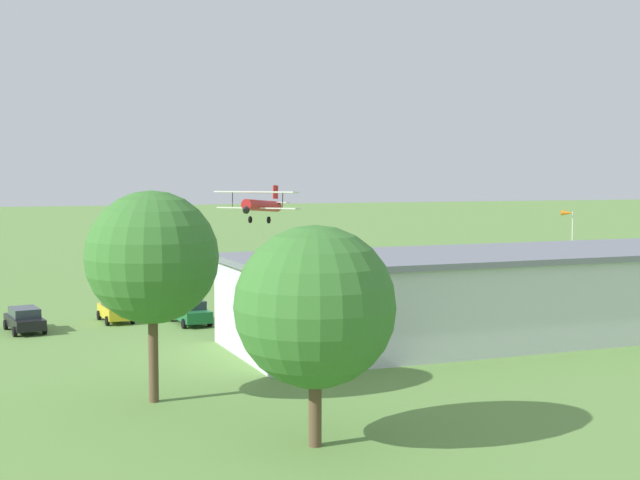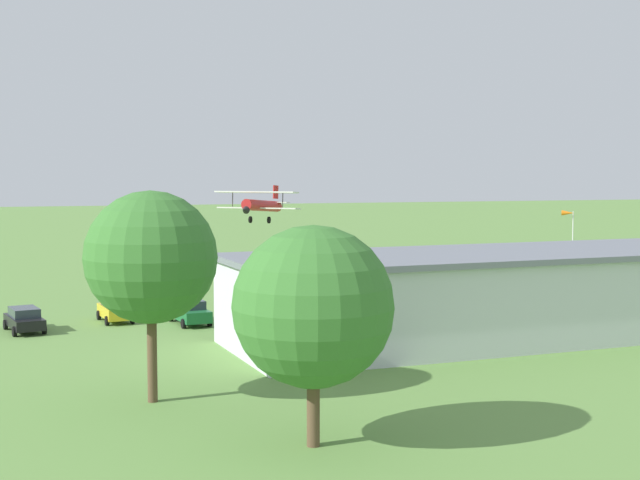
% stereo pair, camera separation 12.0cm
% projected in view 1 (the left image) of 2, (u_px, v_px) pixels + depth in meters
% --- Properties ---
extents(ground_plane, '(400.00, 400.00, 0.00)m').
position_uv_depth(ground_plane, '(313.00, 280.00, 85.58)').
color(ground_plane, '#608C42').
extents(hangar, '(33.10, 12.90, 5.38)m').
position_uv_depth(hangar, '(489.00, 295.00, 55.60)').
color(hangar, silver).
rests_on(hangar, ground_plane).
extents(biplane, '(7.79, 7.87, 3.52)m').
position_uv_depth(biplane, '(261.00, 204.00, 84.82)').
color(biplane, '#B21E1E').
extents(car_green, '(2.40, 4.74, 1.66)m').
position_uv_depth(car_green, '(190.00, 311.00, 61.06)').
color(car_green, '#1E6B38').
rests_on(car_green, ground_plane).
extents(car_yellow, '(2.30, 4.12, 1.69)m').
position_uv_depth(car_yellow, '(116.00, 309.00, 61.95)').
color(car_yellow, gold).
rests_on(car_yellow, ground_plane).
extents(car_black, '(2.68, 4.62, 1.56)m').
position_uv_depth(car_black, '(25.00, 319.00, 58.06)').
color(car_black, black).
rests_on(car_black, ground_plane).
extents(person_by_parked_cars, '(0.52, 0.52, 1.59)m').
position_uv_depth(person_by_parked_cars, '(264.00, 303.00, 65.51)').
color(person_by_parked_cars, beige).
rests_on(person_by_parked_cars, ground_plane).
extents(person_crossing_taxiway, '(0.51, 0.51, 1.64)m').
position_uv_depth(person_crossing_taxiway, '(592.00, 290.00, 72.19)').
color(person_crossing_taxiway, navy).
rests_on(person_crossing_taxiway, ground_plane).
extents(person_beside_truck, '(0.49, 0.49, 1.74)m').
position_uv_depth(person_beside_truck, '(426.00, 288.00, 73.52)').
color(person_beside_truck, navy).
rests_on(person_beside_truck, ground_plane).
extents(person_at_fence_line, '(0.42, 0.42, 1.54)m').
position_uv_depth(person_at_fence_line, '(481.00, 286.00, 75.22)').
color(person_at_fence_line, '#72338C').
rests_on(person_at_fence_line, ground_plane).
extents(tree_behind_hangar_right, '(5.91, 5.91, 9.46)m').
position_uv_depth(tree_behind_hangar_right, '(152.00, 257.00, 39.94)').
color(tree_behind_hangar_right, brown).
rests_on(tree_behind_hangar_right, ground_plane).
extents(tree_by_windsock, '(6.07, 6.07, 8.32)m').
position_uv_depth(tree_by_windsock, '(315.00, 307.00, 33.50)').
color(tree_by_windsock, brown).
rests_on(tree_by_windsock, ground_plane).
extents(windsock, '(1.45, 1.31, 6.04)m').
position_uv_depth(windsock, '(568.00, 217.00, 99.77)').
color(windsock, silver).
rests_on(windsock, ground_plane).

